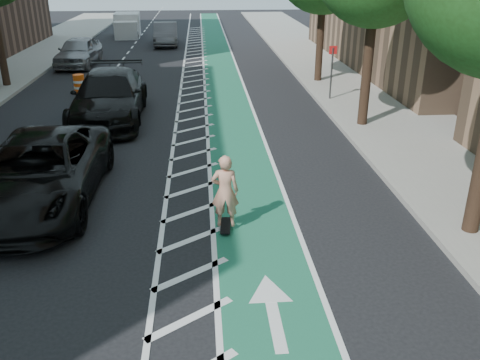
{
  "coord_description": "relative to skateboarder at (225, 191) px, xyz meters",
  "views": [
    {
      "loc": [
        1.83,
        -10.13,
        5.83
      ],
      "look_at": [
        2.67,
        0.82,
        1.1
      ],
      "focal_mm": 38.0,
      "sensor_mm": 36.0,
      "label": 1
    }
  ],
  "objects": [
    {
      "name": "suv_near",
      "position": [
        -4.7,
        1.82,
        -0.11
      ],
      "size": [
        2.94,
        6.33,
        1.76
      ],
      "primitive_type": "imported",
      "rotation": [
        0.0,
        0.0,
        -0.0
      ],
      "color": "black",
      "rests_on": "ground"
    },
    {
      "name": "sign_post",
      "position": [
        5.3,
        11.54,
        0.37
      ],
      "size": [
        0.35,
        0.08,
        2.47
      ],
      "color": "#4C4C4C",
      "rests_on": "ground"
    },
    {
      "name": "barrel_a",
      "position": [
        -5.23,
        3.16,
        -0.56
      ],
      "size": [
        0.67,
        0.67,
        0.91
      ],
      "color": "orange",
      "rests_on": "ground"
    },
    {
      "name": "bike_lane",
      "position": [
        0.7,
        9.54,
        -0.98
      ],
      "size": [
        2.0,
        90.0,
        0.01
      ],
      "primitive_type": "cube",
      "color": "#1A5D40",
      "rests_on": "ground"
    },
    {
      "name": "skateboarder",
      "position": [
        0.0,
        0.0,
        0.0
      ],
      "size": [
        0.67,
        0.47,
        1.76
      ],
      "primitive_type": "imported",
      "rotation": [
        0.0,
        0.0,
        3.06
      ],
      "color": "tan",
      "rests_on": "skateboard"
    },
    {
      "name": "suv_far",
      "position": [
        -4.11,
        9.4,
        -0.04
      ],
      "size": [
        2.8,
        6.56,
        1.89
      ],
      "primitive_type": "imported",
      "rotation": [
        0.0,
        0.0,
        0.02
      ],
      "color": "black",
      "rests_on": "ground"
    },
    {
      "name": "buffer_strip",
      "position": [
        -0.8,
        9.54,
        -0.98
      ],
      "size": [
        1.4,
        90.0,
        0.01
      ],
      "primitive_type": "cube",
      "color": "silver",
      "rests_on": "ground"
    },
    {
      "name": "skateboard",
      "position": [
        0.0,
        0.0,
        -0.9
      ],
      "size": [
        0.29,
        0.82,
        0.11
      ],
      "rotation": [
        0.0,
        0.0,
        -0.08
      ],
      "color": "black",
      "rests_on": "ground"
    },
    {
      "name": "car_grey",
      "position": [
        -3.04,
        29.21,
        -0.17
      ],
      "size": [
        1.95,
        5.04,
        1.64
      ],
      "primitive_type": "imported",
      "rotation": [
        0.0,
        0.0,
        0.04
      ],
      "color": "#57565B",
      "rests_on": "ground"
    },
    {
      "name": "ground",
      "position": [
        -2.3,
        -0.46,
        -0.99
      ],
      "size": [
        120.0,
        120.0,
        0.0
      ],
      "primitive_type": "plane",
      "color": "black",
      "rests_on": "ground"
    },
    {
      "name": "barrel_b",
      "position": [
        -4.1,
        11.69,
        -0.61
      ],
      "size": [
        0.59,
        0.59,
        0.8
      ],
      "color": "orange",
      "rests_on": "ground"
    },
    {
      "name": "barrel_c",
      "position": [
        -6.3,
        14.04,
        -0.56
      ],
      "size": [
        0.66,
        0.66,
        0.9
      ],
      "color": "#FF580D",
      "rests_on": "ground"
    },
    {
      "name": "sidewalk_right",
      "position": [
        7.2,
        9.54,
        -0.91
      ],
      "size": [
        5.0,
        90.0,
        0.15
      ],
      "primitive_type": "cube",
      "color": "gray",
      "rests_on": "ground"
    },
    {
      "name": "box_truck",
      "position": [
        -6.54,
        34.39,
        -0.13
      ],
      "size": [
        2.27,
        4.57,
        1.85
      ],
      "rotation": [
        0.0,
        0.0,
        0.07
      ],
      "color": "silver",
      "rests_on": "ground"
    },
    {
      "name": "curb_right",
      "position": [
        4.75,
        9.54,
        -0.91
      ],
      "size": [
        0.12,
        90.0,
        0.16
      ],
      "primitive_type": "cube",
      "color": "gray",
      "rests_on": "ground"
    },
    {
      "name": "car_silver",
      "position": [
        -7.78,
        21.17,
        -0.13
      ],
      "size": [
        2.34,
        5.15,
        1.71
      ],
      "primitive_type": "imported",
      "rotation": [
        0.0,
        0.0,
        -0.06
      ],
      "color": "#939498",
      "rests_on": "ground"
    }
  ]
}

